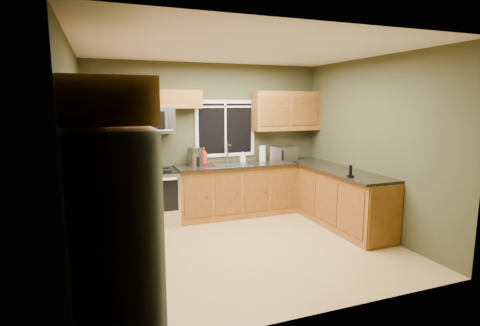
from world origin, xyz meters
TOP-DOWN VIEW (x-y plane):
  - floor at (0.00, 0.00)m, footprint 4.20×4.20m
  - ceiling at (0.00, 0.00)m, footprint 4.20×4.20m
  - back_wall at (0.00, 1.80)m, footprint 4.20×0.00m
  - front_wall at (0.00, -1.80)m, footprint 4.20×0.00m
  - left_wall at (-2.10, 0.00)m, footprint 0.00×3.60m
  - right_wall at (2.10, 0.00)m, footprint 0.00×3.60m
  - window at (0.30, 1.78)m, footprint 1.12×0.03m
  - base_cabinets_left at (-1.80, 0.48)m, footprint 0.60×2.65m
  - countertop_left at (-1.78, 0.48)m, footprint 0.65×2.65m
  - base_cabinets_back at (0.42, 1.50)m, footprint 2.17×0.60m
  - countertop_back at (0.42, 1.48)m, footprint 2.17×0.65m
  - base_cabinets_peninsula at (1.80, 0.54)m, footprint 0.60×2.52m
  - countertop_peninsula at (1.78, 0.55)m, footprint 0.65×2.50m
  - upper_cabinets_left at (-1.94, 0.48)m, footprint 0.33×2.65m
  - upper_cabinets_back_left at (-0.85, 1.64)m, footprint 1.30×0.33m
  - upper_cabinets_back_right at (1.45, 1.64)m, footprint 1.30×0.33m
  - upper_cabinet_over_fridge at (-1.74, -1.30)m, footprint 0.72×0.90m
  - refrigerator at (-1.74, -1.30)m, footprint 0.74×0.90m
  - range at (-1.05, 1.47)m, footprint 0.76×0.69m
  - microwave at (-1.05, 1.61)m, footprint 0.76×0.41m
  - sink at (0.30, 1.49)m, footprint 0.60×0.42m
  - toaster_oven at (1.36, 1.51)m, footprint 0.53×0.49m
  - coffee_maker at (-0.32, 1.57)m, footprint 0.23×0.28m
  - kettle at (-0.35, 1.51)m, footprint 0.19×0.19m
  - paper_towel_roll at (0.97, 1.64)m, footprint 0.16×0.16m
  - soap_bottle_a at (-0.15, 1.62)m, footprint 0.15×0.15m
  - soap_bottle_b at (0.59, 1.65)m, footprint 0.09×0.09m
  - soap_bottle_c at (-0.25, 1.61)m, footprint 0.16×0.16m
  - cordless_phone at (1.55, -0.22)m, footprint 0.10×0.10m

SIDE VIEW (x-z plane):
  - floor at x=0.00m, z-range 0.00..0.00m
  - base_cabinets_peninsula at x=1.80m, z-range 0.00..0.90m
  - base_cabinets_left at x=-1.80m, z-range 0.00..0.90m
  - base_cabinets_back at x=0.42m, z-range 0.00..0.90m
  - range at x=-1.05m, z-range 0.00..0.94m
  - refrigerator at x=-1.74m, z-range 0.00..1.80m
  - countertop_left at x=-1.78m, z-range 0.90..0.94m
  - countertop_back at x=0.42m, z-range 0.90..0.94m
  - countertop_peninsula at x=1.78m, z-range 0.90..0.94m
  - sink at x=0.30m, z-range 0.77..1.13m
  - cordless_phone at x=1.55m, z-range 0.90..1.09m
  - soap_bottle_c at x=-0.25m, z-range 0.94..1.10m
  - soap_bottle_b at x=0.59m, z-range 0.94..1.13m
  - kettle at x=-0.35m, z-range 0.93..1.20m
  - toaster_oven at x=1.36m, z-range 0.94..1.21m
  - paper_towel_roll at x=0.97m, z-range 0.93..1.24m
  - coffee_maker at x=-0.32m, z-range 0.93..1.24m
  - soap_bottle_a at x=-0.15m, z-range 0.94..1.25m
  - back_wall at x=0.00m, z-range -0.75..3.45m
  - front_wall at x=0.00m, z-range -0.75..3.45m
  - left_wall at x=-2.10m, z-range -0.45..3.15m
  - right_wall at x=2.10m, z-range -0.45..3.15m
  - window at x=0.30m, z-range 1.04..2.06m
  - microwave at x=-1.05m, z-range 1.52..1.94m
  - upper_cabinets_left at x=-1.94m, z-range 1.50..2.22m
  - upper_cabinets_back_right at x=1.45m, z-range 1.50..2.22m
  - upper_cabinet_over_fridge at x=-1.74m, z-range 1.84..2.22m
  - upper_cabinets_back_left at x=-0.85m, z-range 1.92..2.22m
  - ceiling at x=0.00m, z-range 2.70..2.70m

